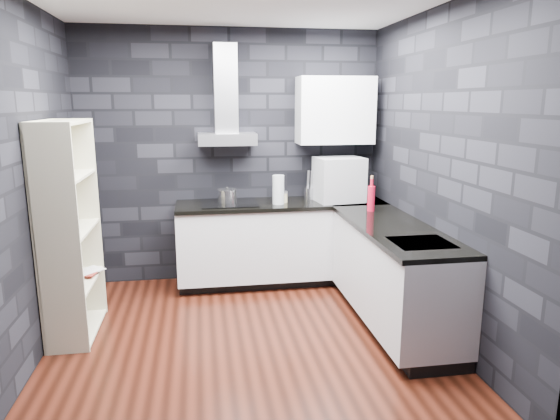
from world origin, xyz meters
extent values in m
plane|color=#3D160D|center=(0.00, 0.00, 0.00)|extent=(3.20, 3.20, 0.00)
cube|color=black|center=(0.00, 1.62, 1.35)|extent=(3.20, 0.05, 2.70)
cube|color=black|center=(0.00, -1.62, 1.35)|extent=(3.20, 0.05, 2.70)
cube|color=black|center=(-1.62, 0.00, 1.35)|extent=(0.05, 3.20, 2.70)
cube|color=black|center=(1.62, 0.00, 1.35)|extent=(0.05, 3.20, 2.70)
cube|color=black|center=(0.50, 1.34, 0.05)|extent=(2.18, 0.50, 0.10)
cube|color=black|center=(1.34, 0.10, 0.05)|extent=(0.50, 1.78, 0.10)
cube|color=silver|center=(0.50, 1.30, 0.48)|extent=(2.20, 0.60, 0.76)
cube|color=silver|center=(1.30, 0.10, 0.48)|extent=(0.60, 1.80, 0.76)
cube|color=black|center=(0.50, 1.29, 0.88)|extent=(2.20, 0.62, 0.04)
cube|color=black|center=(1.29, 0.10, 0.88)|extent=(0.62, 1.80, 0.04)
cube|color=black|center=(1.30, 1.30, 0.88)|extent=(0.62, 0.62, 0.04)
cube|color=silver|center=(-0.05, 1.43, 1.56)|extent=(0.60, 0.34, 0.12)
cube|color=silver|center=(-0.05, 1.50, 2.07)|extent=(0.24, 0.20, 0.90)
cube|color=silver|center=(1.10, 1.43, 1.85)|extent=(0.80, 0.35, 0.70)
cube|color=black|center=(-0.05, 1.30, 0.91)|extent=(0.58, 0.50, 0.01)
cube|color=silver|center=(1.30, -0.40, 0.89)|extent=(0.44, 0.40, 0.01)
cylinder|color=silver|center=(-0.07, 1.34, 0.97)|extent=(0.21, 0.21, 0.12)
cylinder|color=silver|center=(0.45, 1.20, 1.05)|extent=(0.14, 0.14, 0.30)
cylinder|color=#C9BF8F|center=(0.52, 1.27, 0.95)|extent=(0.10, 0.10, 0.10)
cylinder|color=silver|center=(0.82, 1.38, 0.96)|extent=(0.12, 0.12, 0.13)
cube|color=#A9ABAF|center=(1.11, 1.25, 1.12)|extent=(0.53, 0.43, 0.48)
cylinder|color=#B50F29|center=(1.29, 0.72, 1.02)|extent=(0.08, 0.08, 0.25)
cube|color=beige|center=(-1.42, 0.39, 0.90)|extent=(0.34, 0.80, 1.80)
imported|color=silver|center=(-1.42, 0.27, 0.94)|extent=(0.25, 0.25, 0.05)
imported|color=maroon|center=(-1.40, 0.52, 0.57)|extent=(0.15, 0.05, 0.20)
imported|color=#B2B2B2|center=(-1.41, 0.62, 0.59)|extent=(0.15, 0.13, 0.24)
camera|label=1|loc=(-0.34, -3.82, 1.94)|focal=32.00mm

